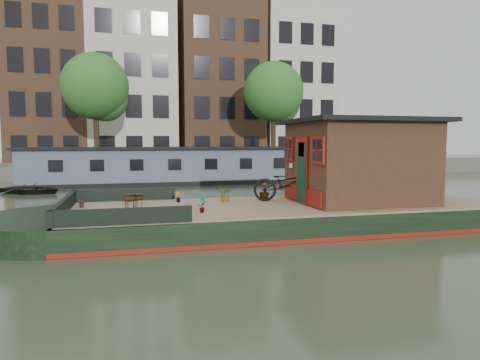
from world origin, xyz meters
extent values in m
plane|color=#2B3220|center=(0.00, 0.00, 0.00)|extent=(120.00, 120.00, 0.00)
cube|color=black|center=(0.00, 0.00, 0.30)|extent=(12.00, 4.00, 0.60)
cylinder|color=black|center=(-6.00, 0.00, 0.30)|extent=(4.00, 4.00, 0.60)
cube|color=maroon|center=(0.00, 0.00, 0.06)|extent=(12.02, 4.02, 0.10)
cube|color=#9A795F|center=(0.00, 0.00, 0.62)|extent=(11.80, 3.80, 0.05)
cube|color=black|center=(-5.92, 0.00, 0.82)|extent=(0.12, 4.00, 0.35)
cube|color=black|center=(-4.50, 1.92, 0.82)|extent=(3.00, 0.12, 0.35)
cube|color=black|center=(-4.50, -1.92, 0.82)|extent=(3.00, 0.12, 0.35)
cube|color=black|center=(2.20, 0.00, 1.80)|extent=(3.50, 3.00, 2.30)
cube|color=black|center=(2.20, 0.00, 3.01)|extent=(4.00, 3.50, 0.12)
cube|color=maroon|center=(0.42, 0.00, 1.60)|extent=(0.06, 0.80, 1.90)
cube|color=black|center=(0.40, 0.00, 1.55)|extent=(0.04, 0.64, 1.70)
cube|color=maroon|center=(0.42, -1.05, 2.20)|extent=(0.06, 0.72, 0.72)
cube|color=maroon|center=(0.42, 1.05, 2.20)|extent=(0.06, 0.72, 0.72)
imported|color=black|center=(0.20, 0.63, 1.17)|extent=(2.10, 1.23, 1.04)
imported|color=brown|center=(-2.60, -0.83, 0.87)|extent=(0.28, 0.26, 0.44)
imported|color=brown|center=(-2.98, 1.17, 0.81)|extent=(0.22, 0.22, 0.31)
imported|color=#AC6E32|center=(-1.63, 0.96, 0.88)|extent=(0.44, 0.39, 0.46)
imported|color=#9F372B|center=(-0.40, 0.95, 0.94)|extent=(0.37, 0.37, 0.58)
cylinder|color=black|center=(-5.60, 0.79, 0.75)|extent=(0.17, 0.17, 0.19)
cylinder|color=black|center=(-5.60, -1.28, 0.76)|extent=(0.19, 0.19, 0.21)
imported|color=black|center=(-8.92, 10.59, 0.31)|extent=(3.60, 3.22, 0.61)
cube|color=#4F586A|center=(0.00, 14.00, 1.00)|extent=(20.00, 4.00, 2.00)
cube|color=black|center=(0.00, 14.00, 2.05)|extent=(20.40, 4.40, 0.12)
cube|color=black|center=(0.00, 14.00, 0.12)|extent=(20.00, 4.05, 0.24)
cube|color=#47443F|center=(0.00, 20.50, 0.45)|extent=(60.00, 6.00, 0.90)
cube|color=brown|center=(-10.50, 27.50, 7.50)|extent=(6.00, 8.00, 15.00)
cube|color=#B7B2A3|center=(-4.00, 27.50, 8.25)|extent=(7.00, 8.00, 16.50)
cube|color=brown|center=(3.50, 27.50, 7.75)|extent=(7.00, 8.00, 15.50)
cube|color=#B7B2A3|center=(10.50, 27.50, 8.00)|extent=(6.50, 8.00, 16.00)
cylinder|color=#332316|center=(-6.50, 19.00, 2.90)|extent=(0.36, 0.36, 4.00)
sphere|color=#1D571F|center=(-6.50, 19.00, 6.10)|extent=(4.40, 4.40, 4.40)
sphere|color=#1D571F|center=(-5.90, 19.30, 5.30)|extent=(3.00, 3.00, 3.00)
cylinder|color=#332316|center=(6.00, 19.00, 2.90)|extent=(0.36, 0.36, 4.00)
sphere|color=#1D571F|center=(6.00, 19.00, 6.10)|extent=(4.40, 4.40, 4.40)
sphere|color=#1D571F|center=(6.60, 19.30, 5.30)|extent=(3.00, 3.00, 3.00)
camera|label=1|loc=(-4.28, -11.29, 2.41)|focal=32.00mm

